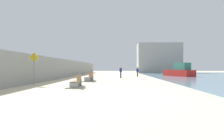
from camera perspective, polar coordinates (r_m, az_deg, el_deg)
name	(u,v)px	position (r m, az deg, el deg)	size (l,w,h in m)	color
ground_plane	(113,78)	(28.10, 0.29, -2.35)	(120.00, 120.00, 0.00)	beige
seawall	(62,69)	(29.27, -14.54, 0.42)	(0.80, 64.00, 2.73)	gray
bench_near	(76,84)	(14.87, -10.43, -4.17)	(1.14, 2.12, 0.98)	gray
bench_far	(89,79)	(21.16, -6.68, -2.72)	(1.36, 2.22, 0.98)	gray
person_walking	(121,71)	(27.79, 2.57, -0.35)	(0.36, 0.44, 1.70)	#333338
person_standing	(137,71)	(32.18, 7.46, -0.33)	(0.38, 0.42, 1.60)	#333338
boat_nearest	(179,71)	(35.18, 19.11, -0.37)	(4.25, 6.36, 2.27)	red
pedestrian_sign	(34,65)	(18.13, -21.85, 1.43)	(0.85, 0.08, 2.80)	slate
harbor_building	(159,58)	(57.24, 13.50, 3.35)	(12.00, 6.00, 8.34)	#9E9E99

